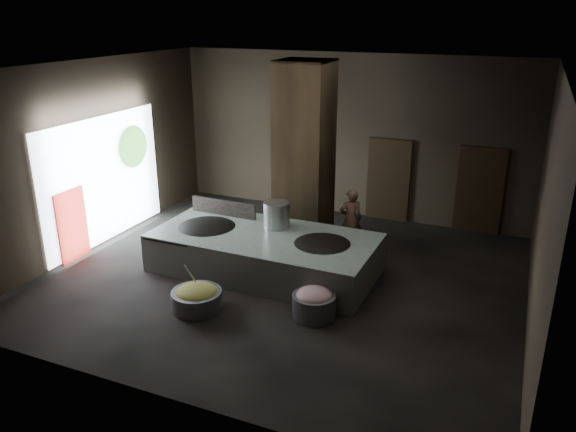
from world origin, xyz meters
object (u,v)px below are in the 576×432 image
at_px(cook, 351,219).
at_px(veg_basin, 197,300).
at_px(wok_right, 322,248).
at_px(wok_left, 207,230).
at_px(stock_pot, 277,216).
at_px(meat_basin, 314,306).
at_px(hearth_platform, 265,252).

height_order(cook, veg_basin, cook).
bearing_deg(wok_right, wok_left, -177.95).
bearing_deg(stock_pot, meat_basin, -50.06).
distance_m(wok_right, cook, 1.87).
bearing_deg(meat_basin, hearth_platform, 139.77).
relative_size(hearth_platform, veg_basin, 4.96).
distance_m(wok_right, veg_basin, 2.88).
xyz_separation_m(wok_left, wok_right, (2.80, 0.10, 0.00)).
relative_size(wok_left, cook, 1.02).
relative_size(wok_right, veg_basin, 1.46).
relative_size(cook, meat_basin, 1.82).
distance_m(stock_pot, cook, 1.96).
bearing_deg(cook, veg_basin, 37.58).
bearing_deg(meat_basin, stock_pot, 129.94).
height_order(hearth_platform, meat_basin, hearth_platform).
xyz_separation_m(hearth_platform, meat_basin, (1.75, -1.48, -0.20)).
bearing_deg(hearth_platform, cook, 54.74).
xyz_separation_m(hearth_platform, veg_basin, (-0.48, -2.09, -0.25)).
height_order(wok_left, cook, cook).
bearing_deg(meat_basin, wok_left, 155.92).
bearing_deg(wok_left, meat_basin, -24.08).
xyz_separation_m(veg_basin, meat_basin, (2.23, 0.61, 0.05)).
distance_m(hearth_platform, cook, 2.40).
xyz_separation_m(wok_right, cook, (0.06, 1.87, 0.02)).
xyz_separation_m(hearth_platform, cook, (1.41, 1.92, 0.33)).
relative_size(wok_left, veg_basin, 1.56).
distance_m(hearth_platform, wok_right, 1.39).
distance_m(cook, veg_basin, 4.47).
relative_size(wok_left, stock_pot, 2.42).
height_order(wok_right, stock_pot, stock_pot).
distance_m(hearth_platform, veg_basin, 2.16).
bearing_deg(hearth_platform, wok_right, 3.10).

